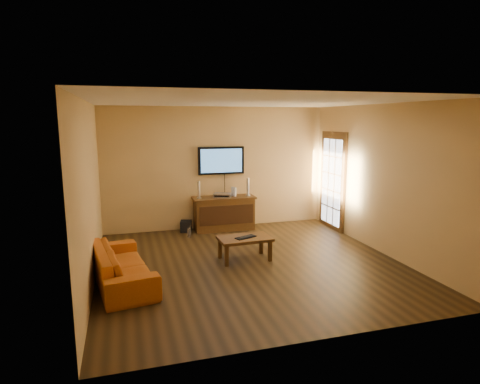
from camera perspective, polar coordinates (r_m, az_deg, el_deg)
name	(u,v)px	position (r m, az deg, el deg)	size (l,w,h in m)	color
ground_plane	(251,264)	(6.94, 1.51, -10.14)	(5.00, 5.00, 0.00)	black
room_walls	(240,161)	(7.14, 0.04, 4.39)	(5.00, 5.00, 5.00)	tan
french_door	(333,182)	(9.16, 13.03, 1.41)	(0.07, 1.02, 2.22)	#44280F
media_console	(224,213)	(8.91, -2.29, -3.01)	(1.37, 0.53, 0.74)	#44280F
television	(221,161)	(8.93, -2.69, 4.49)	(1.04, 0.08, 0.61)	black
coffee_table	(245,241)	(7.02, 0.66, -6.92)	(0.92, 0.58, 0.41)	#44280F
sofa	(122,259)	(6.31, -16.49, -9.14)	(1.88, 0.55, 0.73)	#B05413
speaker_left	(199,190)	(8.68, -5.86, 0.22)	(0.10, 0.10, 0.38)	silver
speaker_right	(248,188)	(8.94, 1.14, 0.63)	(0.11, 0.11, 0.40)	silver
av_receiver	(223,195)	(8.81, -2.49, -0.45)	(0.38, 0.27, 0.09)	silver
game_console	(234,192)	(8.90, -0.89, 0.06)	(0.04, 0.15, 0.20)	white
subwoofer	(186,226)	(8.88, -7.69, -4.83)	(0.24, 0.24, 0.24)	black
bottle	(189,233)	(8.44, -7.27, -5.77)	(0.07, 0.07, 0.21)	white
keyboard	(246,237)	(6.97, 0.81, -6.43)	(0.40, 0.28, 0.02)	black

